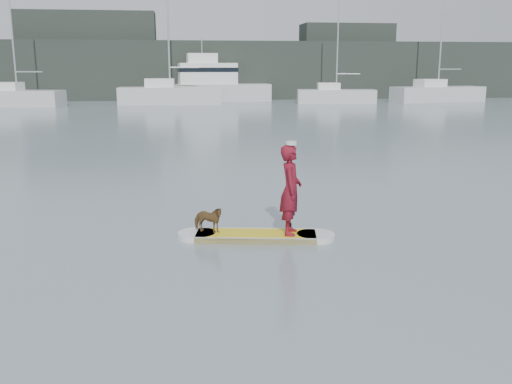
{
  "coord_description": "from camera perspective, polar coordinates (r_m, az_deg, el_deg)",
  "views": [
    {
      "loc": [
        -0.8,
        -9.74,
        3.56
      ],
      "look_at": [
        0.73,
        1.62,
        1.0
      ],
      "focal_mm": 40.0,
      "sensor_mm": 36.0,
      "label": 1
    }
  ],
  "objects": [
    {
      "name": "shore_building_east",
      "position": [
        66.45,
        8.97,
        12.82
      ],
      "size": [
        10.0,
        4.0,
        8.0
      ],
      "primitive_type": "cube",
      "color": "#202823",
      "rests_on": "ground"
    },
    {
      "name": "sailboat_f",
      "position": [
        59.73,
        17.64,
        9.49
      ],
      "size": [
        9.6,
        4.34,
        13.88
      ],
      "rotation": [
        0.0,
        0.0,
        0.18
      ],
      "color": "silver",
      "rests_on": "ground"
    },
    {
      "name": "shore_mass",
      "position": [
        62.74,
        -7.11,
        11.98
      ],
      "size": [
        90.0,
        6.0,
        6.0
      ],
      "primitive_type": "cube",
      "color": "#202823",
      "rests_on": "ground"
    },
    {
      "name": "sailboat_d",
      "position": [
        54.12,
        -8.66,
        9.72
      ],
      "size": [
        9.45,
        3.18,
        13.8
      ],
      "rotation": [
        0.0,
        0.0,
        -0.03
      ],
      "color": "silver",
      "rests_on": "ground"
    },
    {
      "name": "sailboat_e",
      "position": [
        55.37,
        7.95,
        9.57
      ],
      "size": [
        7.58,
        3.42,
        10.6
      ],
      "rotation": [
        0.0,
        0.0,
        -0.15
      ],
      "color": "silver",
      "rests_on": "ground"
    },
    {
      "name": "sailboat_c",
      "position": [
        54.73,
        -22.79,
        8.76
      ],
      "size": [
        8.12,
        4.12,
        11.14
      ],
      "rotation": [
        0.0,
        0.0,
        -0.21
      ],
      "color": "silver",
      "rests_on": "ground"
    },
    {
      "name": "ground",
      "position": [
        10.4,
        -2.82,
        -7.44
      ],
      "size": [
        140.0,
        140.0,
        0.0
      ],
      "primitive_type": "plane",
      "color": "slate",
      "rests_on": "ground"
    },
    {
      "name": "white_cap",
      "position": [
        11.55,
        3.55,
        4.91
      ],
      "size": [
        0.22,
        0.22,
        0.07
      ],
      "primitive_type": "cylinder",
      "color": "silver",
      "rests_on": "paddler"
    },
    {
      "name": "shore_building_west",
      "position": [
        64.4,
        -16.33,
        12.93
      ],
      "size": [
        14.0,
        4.0,
        9.0
      ],
      "primitive_type": "cube",
      "color": "#202823",
      "rests_on": "ground"
    },
    {
      "name": "dog",
      "position": [
        11.96,
        -4.84,
        -2.75
      ],
      "size": [
        0.74,
        0.57,
        0.57
      ],
      "primitive_type": "imported",
      "rotation": [
        0.0,
        0.0,
        1.12
      ],
      "color": "#52371C",
      "rests_on": "paddleboard"
    },
    {
      "name": "paddle",
      "position": [
        12.09,
        3.38,
        -0.63
      ],
      "size": [
        0.1,
        0.3,
        2.0
      ],
      "rotation": [
        0.0,
        0.0,
        -0.17
      ],
      "color": "black",
      "rests_on": "ground"
    },
    {
      "name": "paddleboard",
      "position": [
        11.98,
        -0.0,
        -4.39
      ],
      "size": [
        3.26,
        1.23,
        0.12
      ],
      "rotation": [
        0.0,
        0.0,
        -0.17
      ],
      "color": "yellow",
      "rests_on": "ground"
    },
    {
      "name": "motor_yacht_a",
      "position": [
        58.24,
        -4.29,
        10.76
      ],
      "size": [
        10.57,
        4.1,
        6.2
      ],
      "rotation": [
        0.0,
        0.0,
        0.09
      ],
      "color": "silver",
      "rests_on": "ground"
    },
    {
      "name": "paddler",
      "position": [
        11.72,
        3.48,
        0.22
      ],
      "size": [
        0.59,
        0.76,
        1.86
      ],
      "primitive_type": "imported",
      "rotation": [
        0.0,
        0.0,
        1.34
      ],
      "color": "maroon",
      "rests_on": "paddleboard"
    }
  ]
}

